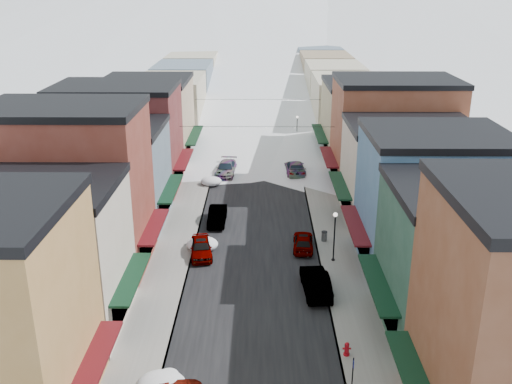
{
  "coord_description": "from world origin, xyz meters",
  "views": [
    {
      "loc": [
        0.45,
        -18.83,
        20.45
      ],
      "look_at": [
        0.0,
        29.17,
        2.82
      ],
      "focal_mm": 40.0,
      "sensor_mm": 36.0,
      "label": 1
    }
  ],
  "objects_px": {
    "car_green_sedan": "(316,282)",
    "fire_hydrant": "(347,349)",
    "car_silver_sedan": "(201,247)",
    "streetlamp_near": "(335,231)",
    "car_dark_hatch": "(217,216)",
    "trash_can": "(324,236)"
  },
  "relations": [
    {
      "from": "trash_can",
      "to": "fire_hydrant",
      "type": "bearing_deg",
      "value": -91.11
    },
    {
      "from": "car_dark_hatch",
      "to": "fire_hydrant",
      "type": "bearing_deg",
      "value": -64.88
    },
    {
      "from": "car_green_sedan",
      "to": "trash_can",
      "type": "distance_m",
      "value": 8.33
    },
    {
      "from": "car_dark_hatch",
      "to": "trash_can",
      "type": "height_order",
      "value": "car_dark_hatch"
    },
    {
      "from": "car_dark_hatch",
      "to": "streetlamp_near",
      "type": "distance_m",
      "value": 12.38
    },
    {
      "from": "car_silver_sedan",
      "to": "trash_can",
      "type": "bearing_deg",
      "value": 6.67
    },
    {
      "from": "car_silver_sedan",
      "to": "streetlamp_near",
      "type": "height_order",
      "value": "streetlamp_near"
    },
    {
      "from": "fire_hydrant",
      "to": "trash_can",
      "type": "height_order",
      "value": "trash_can"
    },
    {
      "from": "car_silver_sedan",
      "to": "car_green_sedan",
      "type": "height_order",
      "value": "car_green_sedan"
    },
    {
      "from": "car_green_sedan",
      "to": "fire_hydrant",
      "type": "relative_size",
      "value": 5.81
    },
    {
      "from": "car_dark_hatch",
      "to": "fire_hydrant",
      "type": "relative_size",
      "value": 5.21
    },
    {
      "from": "car_dark_hatch",
      "to": "fire_hydrant",
      "type": "xyz_separation_m",
      "value": [
        8.95,
        -19.62,
        -0.19
      ]
    },
    {
      "from": "streetlamp_near",
      "to": "car_dark_hatch",
      "type": "bearing_deg",
      "value": 141.69
    },
    {
      "from": "car_green_sedan",
      "to": "fire_hydrant",
      "type": "xyz_separation_m",
      "value": [
        1.15,
        -7.4,
        -0.27
      ]
    },
    {
      "from": "car_dark_hatch",
      "to": "streetlamp_near",
      "type": "xyz_separation_m",
      "value": [
        9.59,
        -7.58,
        1.96
      ]
    },
    {
      "from": "car_silver_sedan",
      "to": "streetlamp_near",
      "type": "xyz_separation_m",
      "value": [
        10.39,
        -1.03,
        1.96
      ]
    },
    {
      "from": "trash_can",
      "to": "streetlamp_near",
      "type": "xyz_separation_m",
      "value": [
        0.34,
        -3.56,
        2.1
      ]
    },
    {
      "from": "car_silver_sedan",
      "to": "trash_can",
      "type": "xyz_separation_m",
      "value": [
        10.05,
        2.54,
        -0.14
      ]
    },
    {
      "from": "car_green_sedan",
      "to": "streetlamp_near",
      "type": "distance_m",
      "value": 5.32
    },
    {
      "from": "car_dark_hatch",
      "to": "fire_hydrant",
      "type": "height_order",
      "value": "car_dark_hatch"
    },
    {
      "from": "car_green_sedan",
      "to": "trash_can",
      "type": "relative_size",
      "value": 5.75
    },
    {
      "from": "car_silver_sedan",
      "to": "fire_hydrant",
      "type": "relative_size",
      "value": 5.05
    }
  ]
}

